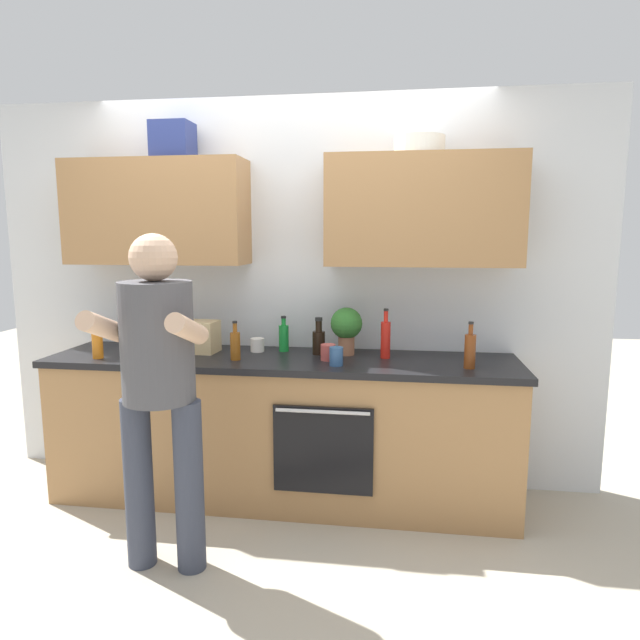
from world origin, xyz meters
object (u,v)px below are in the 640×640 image
(person_standing, at_px, (158,377))
(bottle_soy, at_px, (319,340))
(bottle_vinegar, at_px, (470,350))
(grocery_bag_bread, at_px, (197,337))
(bottle_juice, at_px, (97,342))
(cup_ceramic, at_px, (328,352))
(potted_herb, at_px, (346,326))
(bottle_hotsauce, at_px, (386,338))
(cup_coffee, at_px, (257,345))
(bottle_soda, at_px, (284,337))
(cup_tea, at_px, (336,356))
(bottle_syrup, at_px, (235,345))

(person_standing, height_order, bottle_soy, person_standing)
(bottle_vinegar, bearing_deg, grocery_bag_bread, 173.17)
(bottle_juice, bearing_deg, cup_ceramic, 6.13)
(person_standing, relative_size, grocery_bag_bread, 6.49)
(person_standing, xyz_separation_m, potted_herb, (0.80, 0.93, 0.11))
(person_standing, relative_size, bottle_hotsauce, 5.46)
(bottle_soy, xyz_separation_m, potted_herb, (0.17, 0.01, 0.09))
(cup_coffee, bearing_deg, bottle_soda, 12.62)
(cup_tea, distance_m, potted_herb, 0.32)
(bottle_soy, height_order, bottle_soda, bottle_soy)
(person_standing, relative_size, bottle_syrup, 7.04)
(bottle_hotsauce, xyz_separation_m, cup_tea, (-0.27, -0.23, -0.07))
(bottle_soy, height_order, cup_ceramic, bottle_soy)
(cup_coffee, xyz_separation_m, cup_tea, (0.54, -0.31, 0.01))
(bottle_soy, height_order, bottle_syrup, bottle_syrup)
(bottle_soy, distance_m, bottle_syrup, 0.52)
(bottle_vinegar, relative_size, bottle_soy, 1.13)
(cup_ceramic, relative_size, grocery_bag_bread, 0.37)
(bottle_vinegar, height_order, bottle_soda, bottle_vinegar)
(bottle_hotsauce, bearing_deg, cup_tea, -139.42)
(bottle_soy, bearing_deg, bottle_syrup, -154.53)
(bottle_juice, distance_m, potted_herb, 1.50)
(bottle_syrup, height_order, potted_herb, potted_herb)
(potted_herb, bearing_deg, bottle_hotsauce, -14.35)
(bottle_soda, relative_size, cup_ceramic, 2.40)
(cup_tea, bearing_deg, person_standing, -140.33)
(bottle_soy, xyz_separation_m, bottle_syrup, (-0.47, -0.22, 0.00))
(bottle_juice, bearing_deg, cup_coffee, 19.87)
(bottle_soy, bearing_deg, bottle_hotsauce, -6.72)
(bottle_syrup, bearing_deg, cup_coffee, 74.45)
(cup_coffee, bearing_deg, potted_herb, -1.21)
(bottle_juice, distance_m, bottle_soy, 1.33)
(bottle_soda, xyz_separation_m, grocery_bag_bread, (-0.54, -0.10, 0.01))
(grocery_bag_bread, bearing_deg, cup_ceramic, -7.35)
(cup_tea, bearing_deg, bottle_syrup, 174.55)
(person_standing, bearing_deg, cup_tea, 39.67)
(grocery_bag_bread, bearing_deg, potted_herb, 3.41)
(bottle_soda, xyz_separation_m, cup_tea, (0.38, -0.34, -0.04))
(bottle_vinegar, height_order, grocery_bag_bread, bottle_vinegar)
(person_standing, relative_size, potted_herb, 5.58)
(cup_ceramic, bearing_deg, person_standing, -132.69)
(person_standing, relative_size, bottle_juice, 6.84)
(cup_tea, relative_size, cup_ceramic, 1.12)
(bottle_hotsauce, bearing_deg, bottle_syrup, -168.82)
(cup_coffee, height_order, grocery_bag_bread, grocery_bag_bread)
(cup_tea, distance_m, cup_ceramic, 0.14)
(cup_coffee, height_order, potted_herb, potted_herb)
(bottle_hotsauce, bearing_deg, bottle_vinegar, -22.20)
(bottle_juice, relative_size, bottle_vinegar, 0.92)
(bottle_soda, distance_m, potted_herb, 0.42)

